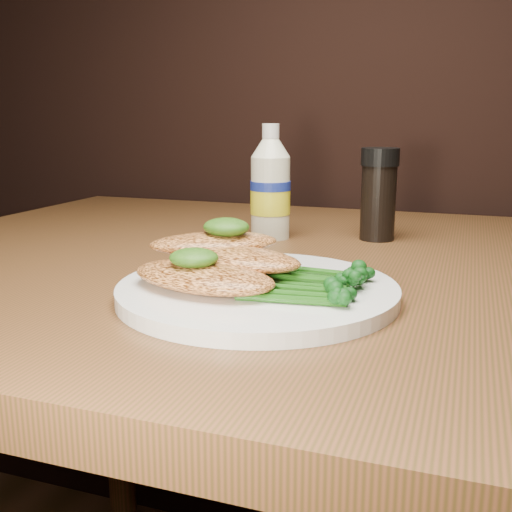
% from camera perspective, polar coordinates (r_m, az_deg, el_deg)
% --- Properties ---
extents(plate, '(0.26, 0.26, 0.01)m').
position_cam_1_polar(plate, '(0.55, 0.15, -3.29)').
color(plate, white).
rests_on(plate, dining_table).
extents(chicken_front, '(0.15, 0.10, 0.02)m').
position_cam_1_polar(chicken_front, '(0.54, -4.97, -1.96)').
color(chicken_front, '#F5984E').
rests_on(chicken_front, plate).
extents(chicken_mid, '(0.14, 0.09, 0.02)m').
position_cam_1_polar(chicken_mid, '(0.57, -1.82, -0.22)').
color(chicken_mid, '#F5984E').
rests_on(chicken_mid, plate).
extents(chicken_back, '(0.14, 0.12, 0.02)m').
position_cam_1_polar(chicken_back, '(0.60, -3.95, 1.24)').
color(chicken_back, '#F5984E').
rests_on(chicken_back, plate).
extents(pesto_front, '(0.04, 0.04, 0.02)m').
position_cam_1_polar(pesto_front, '(0.53, -5.86, -0.17)').
color(pesto_front, '#103608').
rests_on(pesto_front, chicken_front).
extents(pesto_back, '(0.06, 0.06, 0.02)m').
position_cam_1_polar(pesto_back, '(0.60, -2.82, 2.73)').
color(pesto_back, '#103608').
rests_on(pesto_back, chicken_back).
extents(broccolini_bundle, '(0.14, 0.12, 0.02)m').
position_cam_1_polar(broccolini_bundle, '(0.53, 4.57, -2.15)').
color(broccolini_bundle, '#1D5412').
rests_on(broccolini_bundle, plate).
extents(mayo_bottle, '(0.07, 0.07, 0.15)m').
position_cam_1_polar(mayo_bottle, '(0.82, 1.36, 6.98)').
color(mayo_bottle, '#EBEAC8').
rests_on(mayo_bottle, dining_table).
extents(pepper_grinder, '(0.06, 0.06, 0.12)m').
position_cam_1_polar(pepper_grinder, '(0.82, 11.43, 5.69)').
color(pepper_grinder, black).
rests_on(pepper_grinder, dining_table).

